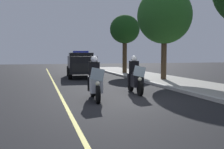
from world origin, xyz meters
TOP-DOWN VIEW (x-y plane):
  - ground_plane at (0.00, 0.00)m, footprint 80.00×80.00m
  - curb_strip at (0.00, 3.36)m, footprint 48.00×0.24m
  - lane_stripe_center at (0.00, -2.20)m, footprint 48.00×0.12m
  - police_motorcycle_lead_left at (-0.28, -0.97)m, footprint 2.14×0.62m
  - police_motorcycle_lead_right at (-1.43, 1.12)m, footprint 2.14×0.62m
  - police_suv at (-10.53, 0.06)m, footprint 5.03×2.36m
  - cyclist_background at (-16.05, 1.94)m, footprint 1.76×0.34m
  - tree_far_back at (-6.38, 5.04)m, footprint 3.62×3.62m
  - tree_behind_suv at (-12.94, 4.44)m, footprint 2.68×2.68m

SIDE VIEW (x-z plane):
  - ground_plane at x=0.00m, z-range 0.00..0.00m
  - lane_stripe_center at x=0.00m, z-range 0.00..0.01m
  - curb_strip at x=0.00m, z-range 0.00..0.15m
  - police_motorcycle_lead_left at x=-0.28m, z-range -0.16..1.56m
  - police_motorcycle_lead_right at x=-1.43m, z-range -0.16..1.56m
  - cyclist_background at x=-16.05m, z-range 0.00..1.69m
  - police_suv at x=-10.53m, z-range 0.04..2.09m
  - tree_behind_suv at x=-12.94m, z-range 1.37..6.60m
  - tree_far_back at x=-6.38m, z-range 1.27..7.39m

